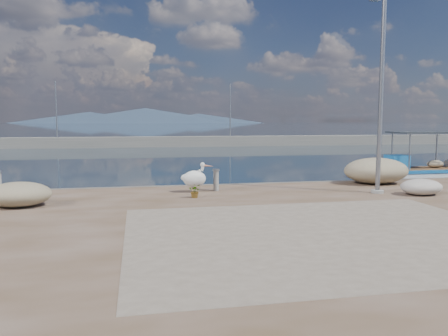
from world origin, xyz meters
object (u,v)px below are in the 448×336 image
(bollard_near, at_px, (216,179))
(lamp_post, at_px, (380,100))
(boat_right, at_px, (421,175))
(pelican, at_px, (195,178))

(bollard_near, bearing_deg, lamp_post, -16.18)
(boat_right, bearing_deg, lamp_post, -135.50)
(boat_right, height_order, bollard_near, boat_right)
(boat_right, xyz_separation_m, lamp_post, (-6.17, -6.13, 3.57))
(pelican, distance_m, bollard_near, 0.85)
(pelican, bearing_deg, boat_right, 35.60)
(boat_right, distance_m, pelican, 13.43)
(lamp_post, bearing_deg, boat_right, 44.78)
(pelican, xyz_separation_m, bollard_near, (0.81, 0.24, -0.08))
(boat_right, distance_m, lamp_post, 9.40)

